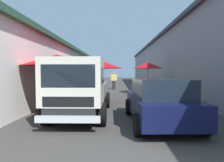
{
  "coord_description": "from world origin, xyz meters",
  "views": [
    {
      "loc": [
        -2.01,
        0.27,
        1.67
      ],
      "look_at": [
        7.58,
        0.5,
        1.22
      ],
      "focal_mm": 31.66,
      "sensor_mm": 36.0,
      "label": 1
    }
  ],
  "objects_px": {
    "fruit_stall_far_left": "(97,67)",
    "parked_scooter": "(172,97)",
    "delivery_truck": "(78,90)",
    "vendor_by_crates": "(114,79)",
    "fruit_stall_near_left": "(79,68)",
    "hatchback_car": "(159,101)",
    "fruit_stall_mid_lane": "(58,65)",
    "plastic_stool": "(89,90)",
    "fruit_stall_near_right": "(148,69)"
  },
  "relations": [
    {
      "from": "plastic_stool",
      "to": "parked_scooter",
      "type": "bearing_deg",
      "value": -139.3
    },
    {
      "from": "hatchback_car",
      "to": "parked_scooter",
      "type": "xyz_separation_m",
      "value": [
        3.09,
        -1.28,
        -0.29
      ]
    },
    {
      "from": "fruit_stall_mid_lane",
      "to": "plastic_stool",
      "type": "height_order",
      "value": "fruit_stall_mid_lane"
    },
    {
      "from": "fruit_stall_mid_lane",
      "to": "parked_scooter",
      "type": "distance_m",
      "value": 5.47
    },
    {
      "from": "fruit_stall_far_left",
      "to": "fruit_stall_near_right",
      "type": "xyz_separation_m",
      "value": [
        4.52,
        -3.45,
        -0.04
      ]
    },
    {
      "from": "delivery_truck",
      "to": "plastic_stool",
      "type": "distance_m",
      "value": 8.31
    },
    {
      "from": "delivery_truck",
      "to": "fruit_stall_mid_lane",
      "type": "bearing_deg",
      "value": 44.45
    },
    {
      "from": "fruit_stall_far_left",
      "to": "delivery_truck",
      "type": "distance_m",
      "value": 4.06
    },
    {
      "from": "fruit_stall_near_right",
      "to": "hatchback_car",
      "type": "relative_size",
      "value": 0.62
    },
    {
      "from": "fruit_stall_far_left",
      "to": "hatchback_car",
      "type": "xyz_separation_m",
      "value": [
        -4.29,
        -2.42,
        -1.2
      ]
    },
    {
      "from": "fruit_stall_near_left",
      "to": "fruit_stall_mid_lane",
      "type": "bearing_deg",
      "value": -179.08
    },
    {
      "from": "parked_scooter",
      "to": "plastic_stool",
      "type": "height_order",
      "value": "parked_scooter"
    },
    {
      "from": "fruit_stall_mid_lane",
      "to": "vendor_by_crates",
      "type": "xyz_separation_m",
      "value": [
        10.98,
        -2.05,
        -0.95
      ]
    },
    {
      "from": "fruit_stall_near_right",
      "to": "plastic_stool",
      "type": "relative_size",
      "value": 5.68
    },
    {
      "from": "fruit_stall_near_left",
      "to": "parked_scooter",
      "type": "height_order",
      "value": "fruit_stall_near_left"
    },
    {
      "from": "vendor_by_crates",
      "to": "fruit_stall_mid_lane",
      "type": "bearing_deg",
      "value": 169.44
    },
    {
      "from": "hatchback_car",
      "to": "plastic_stool",
      "type": "bearing_deg",
      "value": 21.87
    },
    {
      "from": "fruit_stall_far_left",
      "to": "plastic_stool",
      "type": "relative_size",
      "value": 6.47
    },
    {
      "from": "delivery_truck",
      "to": "vendor_by_crates",
      "type": "height_order",
      "value": "delivery_truck"
    },
    {
      "from": "fruit_stall_near_left",
      "to": "delivery_truck",
      "type": "relative_size",
      "value": 0.53
    },
    {
      "from": "fruit_stall_mid_lane",
      "to": "vendor_by_crates",
      "type": "height_order",
      "value": "fruit_stall_mid_lane"
    },
    {
      "from": "fruit_stall_far_left",
      "to": "fruit_stall_mid_lane",
      "type": "relative_size",
      "value": 1.01
    },
    {
      "from": "fruit_stall_mid_lane",
      "to": "parked_scooter",
      "type": "xyz_separation_m",
      "value": [
        1.72,
        -4.97,
        -1.49
      ]
    },
    {
      "from": "fruit_stall_near_left",
      "to": "plastic_stool",
      "type": "xyz_separation_m",
      "value": [
        2.53,
        -0.32,
        -1.59
      ]
    },
    {
      "from": "fruit_stall_near_right",
      "to": "delivery_truck",
      "type": "xyz_separation_m",
      "value": [
        -8.48,
        3.71,
        -0.86
      ]
    },
    {
      "from": "fruit_stall_near_left",
      "to": "hatchback_car",
      "type": "bearing_deg",
      "value": -148.1
    },
    {
      "from": "hatchback_car",
      "to": "plastic_stool",
      "type": "relative_size",
      "value": 9.11
    },
    {
      "from": "vendor_by_crates",
      "to": "plastic_stool",
      "type": "bearing_deg",
      "value": 154.47
    },
    {
      "from": "delivery_truck",
      "to": "fruit_stall_far_left",
      "type": "bearing_deg",
      "value": -3.68
    },
    {
      "from": "fruit_stall_far_left",
      "to": "fruit_stall_near_left",
      "type": "height_order",
      "value": "fruit_stall_near_left"
    },
    {
      "from": "hatchback_car",
      "to": "fruit_stall_far_left",
      "type": "bearing_deg",
      "value": 29.47
    },
    {
      "from": "delivery_truck",
      "to": "parked_scooter",
      "type": "xyz_separation_m",
      "value": [
        2.75,
        -3.96,
        -0.59
      ]
    },
    {
      "from": "hatchback_car",
      "to": "parked_scooter",
      "type": "bearing_deg",
      "value": -22.51
    },
    {
      "from": "fruit_stall_mid_lane",
      "to": "fruit_stall_near_right",
      "type": "distance_m",
      "value": 8.81
    },
    {
      "from": "fruit_stall_near_right",
      "to": "vendor_by_crates",
      "type": "height_order",
      "value": "fruit_stall_near_right"
    },
    {
      "from": "hatchback_car",
      "to": "parked_scooter",
      "type": "height_order",
      "value": "hatchback_car"
    },
    {
      "from": "fruit_stall_near_right",
      "to": "parked_scooter",
      "type": "bearing_deg",
      "value": -177.47
    },
    {
      "from": "fruit_stall_far_left",
      "to": "parked_scooter",
      "type": "height_order",
      "value": "fruit_stall_far_left"
    },
    {
      "from": "fruit_stall_near_left",
      "to": "plastic_stool",
      "type": "height_order",
      "value": "fruit_stall_near_left"
    },
    {
      "from": "fruit_stall_near_right",
      "to": "delivery_truck",
      "type": "distance_m",
      "value": 9.29
    },
    {
      "from": "vendor_by_crates",
      "to": "plastic_stool",
      "type": "height_order",
      "value": "vendor_by_crates"
    },
    {
      "from": "fruit_stall_far_left",
      "to": "parked_scooter",
      "type": "bearing_deg",
      "value": -107.98
    },
    {
      "from": "vendor_by_crates",
      "to": "plastic_stool",
      "type": "xyz_separation_m",
      "value": [
        -3.77,
        1.8,
        -0.66
      ]
    },
    {
      "from": "fruit_stall_far_left",
      "to": "vendor_by_crates",
      "type": "bearing_deg",
      "value": -5.53
    },
    {
      "from": "fruit_stall_mid_lane",
      "to": "hatchback_car",
      "type": "height_order",
      "value": "fruit_stall_mid_lane"
    },
    {
      "from": "hatchback_car",
      "to": "fruit_stall_near_right",
      "type": "bearing_deg",
      "value": -6.65
    },
    {
      "from": "fruit_stall_far_left",
      "to": "parked_scooter",
      "type": "relative_size",
      "value": 1.66
    },
    {
      "from": "plastic_stool",
      "to": "hatchback_car",
      "type": "bearing_deg",
      "value": -158.13
    },
    {
      "from": "fruit_stall_near_left",
      "to": "hatchback_car",
      "type": "distance_m",
      "value": 7.23
    },
    {
      "from": "fruit_stall_far_left",
      "to": "vendor_by_crates",
      "type": "relative_size",
      "value": 1.67
    }
  ]
}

